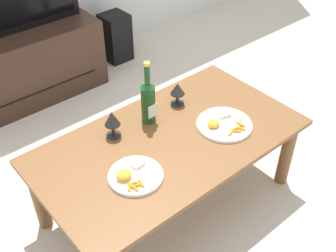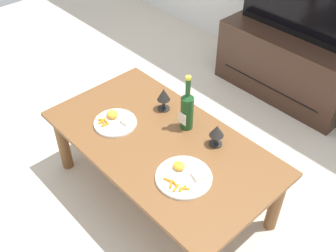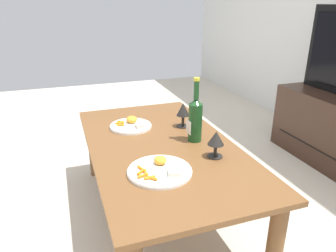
% 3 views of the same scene
% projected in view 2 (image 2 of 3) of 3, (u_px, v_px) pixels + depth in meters
% --- Properties ---
extents(ground_plane, '(6.40, 6.40, 0.00)m').
position_uv_depth(ground_plane, '(162.00, 193.00, 2.42)').
color(ground_plane, beige).
extents(dining_table, '(1.31, 0.72, 0.45)m').
position_uv_depth(dining_table, '(161.00, 150.00, 2.17)').
color(dining_table, brown).
rests_on(dining_table, ground_plane).
extents(tv_stand, '(1.07, 0.46, 0.50)m').
position_uv_depth(tv_stand, '(288.00, 64.00, 3.06)').
color(tv_stand, '#382319').
rests_on(tv_stand, ground_plane).
extents(wine_bottle, '(0.07, 0.07, 0.34)m').
position_uv_depth(wine_bottle, '(187.00, 109.00, 2.13)').
color(wine_bottle, '#19471E').
rests_on(wine_bottle, dining_table).
extents(goblet_left, '(0.08, 0.08, 0.14)m').
position_uv_depth(goblet_left, '(164.00, 96.00, 2.27)').
color(goblet_left, black).
rests_on(goblet_left, dining_table).
extents(goblet_right, '(0.08, 0.08, 0.13)m').
position_uv_depth(goblet_right, '(217.00, 132.00, 2.05)').
color(goblet_right, black).
rests_on(goblet_right, dining_table).
extents(dinner_plate_left, '(0.24, 0.24, 0.05)m').
position_uv_depth(dinner_plate_left, '(115.00, 122.00, 2.23)').
color(dinner_plate_left, white).
rests_on(dinner_plate_left, dining_table).
extents(dinner_plate_right, '(0.28, 0.28, 0.05)m').
position_uv_depth(dinner_plate_right, '(184.00, 176.00, 1.92)').
color(dinner_plate_right, white).
rests_on(dinner_plate_right, dining_table).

